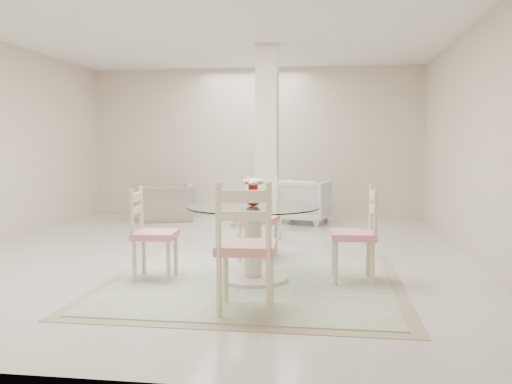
# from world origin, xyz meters

# --- Properties ---
(ground) EXTENTS (7.00, 7.00, 0.00)m
(ground) POSITION_xyz_m (0.00, 0.00, 0.00)
(ground) COLOR silver
(ground) RESTS_ON ground
(room_shell) EXTENTS (6.02, 7.02, 2.71)m
(room_shell) POSITION_xyz_m (0.00, 0.00, 1.86)
(room_shell) COLOR beige
(room_shell) RESTS_ON ground
(column) EXTENTS (0.30, 0.30, 2.70)m
(column) POSITION_xyz_m (0.50, 1.30, 1.35)
(column) COLOR beige
(column) RESTS_ON ground
(area_rug) EXTENTS (2.83, 2.83, 0.02)m
(area_rug) POSITION_xyz_m (0.67, -1.21, 0.01)
(area_rug) COLOR tan
(area_rug) RESTS_ON ground
(dining_table) EXTENTS (1.27, 1.27, 0.73)m
(dining_table) POSITION_xyz_m (0.67, -1.21, 0.37)
(dining_table) COLOR beige
(dining_table) RESTS_ON ground
(red_vase) EXTENTS (0.20, 0.19, 0.27)m
(red_vase) POSITION_xyz_m (0.67, -1.21, 0.87)
(red_vase) COLOR #AC0E05
(red_vase) RESTS_ON dining_table
(dining_chair_east) EXTENTS (0.43, 0.43, 1.02)m
(dining_chair_east) POSITION_xyz_m (1.68, -1.12, 0.54)
(dining_chair_east) COLOR beige
(dining_chair_east) RESTS_ON ground
(dining_chair_north) EXTENTS (0.47, 0.47, 1.05)m
(dining_chair_north) POSITION_xyz_m (0.59, -0.19, 0.55)
(dining_chair_north) COLOR beige
(dining_chair_north) RESTS_ON ground
(dining_chair_west) EXTENTS (0.43, 0.43, 0.99)m
(dining_chair_west) POSITION_xyz_m (-0.35, -1.30, 0.52)
(dining_chair_west) COLOR beige
(dining_chair_west) RESTS_ON ground
(dining_chair_south) EXTENTS (0.49, 0.49, 1.14)m
(dining_chair_south) POSITION_xyz_m (0.75, -2.23, 0.60)
(dining_chair_south) COLOR beige
(dining_chair_south) RESTS_ON ground
(recliner_taupe) EXTENTS (1.18, 1.10, 0.63)m
(recliner_taupe) POSITION_xyz_m (-1.45, 2.76, 0.31)
(recliner_taupe) COLOR #9F9283
(recliner_taupe) RESTS_ON ground
(armchair_white) EXTENTS (0.95, 0.96, 0.73)m
(armchair_white) POSITION_xyz_m (0.95, 2.83, 0.37)
(armchair_white) COLOR white
(armchair_white) RESTS_ON ground
(side_table) EXTENTS (0.46, 0.46, 0.48)m
(side_table) POSITION_xyz_m (0.01, 2.35, 0.22)
(side_table) COLOR tan
(side_table) RESTS_ON ground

